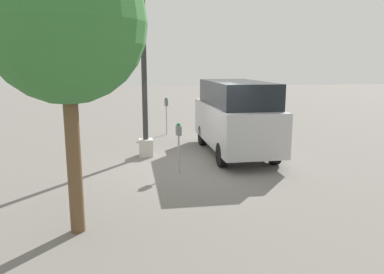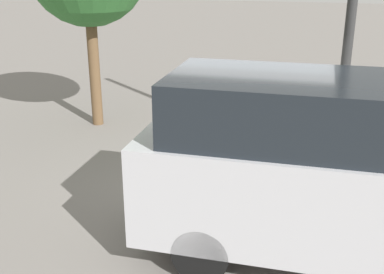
% 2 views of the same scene
% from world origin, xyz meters
% --- Properties ---
extents(ground_plane, '(80.00, 80.00, 0.00)m').
position_xyz_m(ground_plane, '(0.00, 0.00, 0.00)').
color(ground_plane, slate).
extents(parking_meter_near, '(0.22, 0.14, 1.38)m').
position_xyz_m(parking_meter_near, '(-0.56, 0.62, 1.02)').
color(parking_meter_near, '#9E9EA3').
rests_on(parking_meter_near, ground).
extents(parking_meter_far, '(0.22, 0.14, 1.55)m').
position_xyz_m(parking_meter_far, '(5.12, 0.49, 1.14)').
color(parking_meter_far, '#9E9EA3').
rests_on(parking_meter_far, ground).
extents(lamp_post, '(0.44, 0.44, 6.99)m').
position_xyz_m(lamp_post, '(1.47, 1.46, 2.47)').
color(lamp_post, beige).
rests_on(lamp_post, ground).
extents(parked_van, '(4.84, 1.88, 2.38)m').
position_xyz_m(parked_van, '(1.32, -1.45, 1.27)').
color(parked_van, '#B2B2B7').
rests_on(parked_van, ground).
extents(street_tree, '(2.63, 2.63, 4.89)m').
position_xyz_m(street_tree, '(-3.92, 2.81, 3.56)').
color(street_tree, brown).
rests_on(street_tree, ground).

